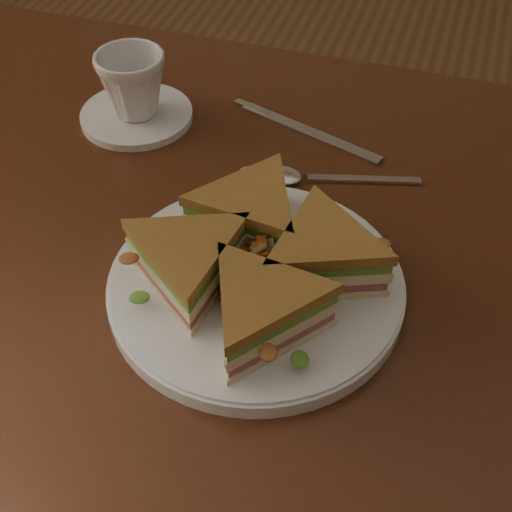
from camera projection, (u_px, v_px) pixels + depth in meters
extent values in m
cube|color=#33160B|center=(287.00, 265.00, 0.75)|extent=(1.20, 0.80, 0.04)
cylinder|color=black|center=(58.00, 219.00, 1.36)|extent=(0.06, 0.06, 0.71)
cylinder|color=white|center=(256.00, 286.00, 0.69)|extent=(0.29, 0.29, 0.02)
cube|color=silver|center=(364.00, 180.00, 0.82)|extent=(0.13, 0.04, 0.00)
ellipsoid|color=silver|center=(281.00, 176.00, 0.82)|extent=(0.05, 0.03, 0.01)
cube|color=silver|center=(310.00, 133.00, 0.88)|extent=(0.19, 0.08, 0.00)
cube|color=silver|center=(251.00, 108.00, 0.92)|extent=(0.05, 0.03, 0.00)
cylinder|color=white|center=(137.00, 115.00, 0.91)|extent=(0.14, 0.14, 0.01)
imported|color=white|center=(132.00, 84.00, 0.87)|extent=(0.10, 0.10, 0.08)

